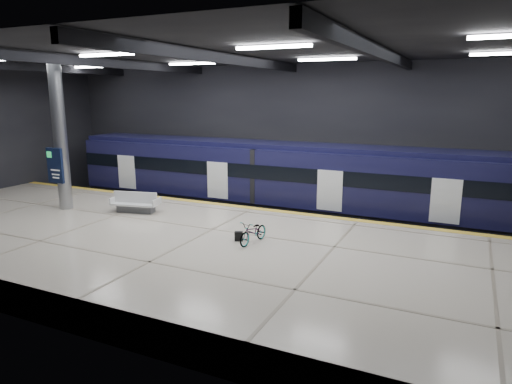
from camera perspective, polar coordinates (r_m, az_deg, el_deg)
The scene contains 10 objects.
ground at distance 19.55m, azimuth -3.88°, elevation -6.96°, with size 30.00×30.00×0.00m, color black.
room_shell at distance 18.48m, azimuth -4.14°, elevation 10.03°, with size 30.10×16.10×8.05m.
platform at distance 17.35m, azimuth -7.95°, elevation -7.66°, with size 30.00×11.00×1.10m, color beige.
safety_strip at distance 21.57m, azimuth -0.38°, elevation -2.03°, with size 30.00×0.40×0.01m, color gold.
rails at distance 24.26m, azimuth 2.44°, elevation -2.92°, with size 30.00×1.52×0.16m.
train at distance 23.10m, azimuth 7.31°, elevation 1.25°, with size 29.40×2.84×3.79m.
bench at distance 21.51m, azimuth -14.79°, elevation -1.58°, with size 2.30×1.33×0.95m.
bicycle at distance 16.52m, azimuth -0.32°, elevation -5.00°, with size 0.56×1.61×0.85m, color #99999E.
pannier_bag at distance 16.85m, azimuth -2.17°, elevation -5.55°, with size 0.30×0.18×0.35m, color black.
info_column at distance 22.83m, azimuth -23.33°, elevation 6.33°, with size 0.90×0.78×6.90m.
Camera 1 is at (9.03, -16.10, 6.42)m, focal length 32.00 mm.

